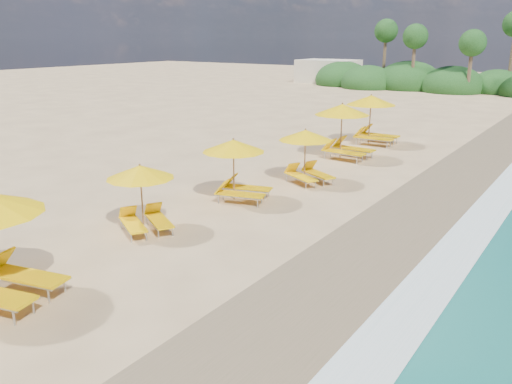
# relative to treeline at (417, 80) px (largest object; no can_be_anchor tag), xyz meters

# --- Properties ---
(ground) EXTENTS (160.00, 160.00, 0.00)m
(ground) POSITION_rel_treeline_xyz_m (9.94, -45.51, -1.00)
(ground) COLOR tan
(ground) RESTS_ON ground
(wet_sand) EXTENTS (4.00, 160.00, 0.01)m
(wet_sand) POSITION_rel_treeline_xyz_m (13.94, -45.51, -0.99)
(wet_sand) COLOR #7F684B
(wet_sand) RESTS_ON ground
(surf_foam) EXTENTS (4.00, 160.00, 0.01)m
(surf_foam) POSITION_rel_treeline_xyz_m (16.64, -45.51, -0.97)
(surf_foam) COLOR white
(surf_foam) RESTS_ON ground
(station_3) EXTENTS (2.75, 2.75, 2.05)m
(station_3) POSITION_rel_treeline_xyz_m (7.18, -47.46, 0.15)
(station_3) COLOR olive
(station_3) RESTS_ON ground
(station_4) EXTENTS (2.83, 2.75, 2.25)m
(station_4) POSITION_rel_treeline_xyz_m (7.70, -43.37, 0.26)
(station_4) COLOR olive
(station_4) RESTS_ON ground
(station_5) EXTENTS (2.87, 2.86, 2.17)m
(station_5) POSITION_rel_treeline_xyz_m (8.57, -39.93, 0.22)
(station_5) COLOR olive
(station_5) RESTS_ON ground
(station_6) EXTENTS (2.96, 2.75, 2.65)m
(station_6) POSITION_rel_treeline_xyz_m (7.93, -35.11, 0.49)
(station_6) COLOR olive
(station_6) RESTS_ON ground
(station_7) EXTENTS (2.95, 2.73, 2.69)m
(station_7) POSITION_rel_treeline_xyz_m (7.69, -31.02, 0.51)
(station_7) COLOR olive
(station_7) RESTS_ON ground
(treeline) EXTENTS (25.80, 8.80, 9.74)m
(treeline) POSITION_rel_treeline_xyz_m (0.00, 0.00, 0.00)
(treeline) COLOR #163D14
(treeline) RESTS_ON ground
(beach_building) EXTENTS (7.00, 5.00, 2.80)m
(beach_building) POSITION_rel_treeline_xyz_m (-12.06, 2.49, 0.40)
(beach_building) COLOR beige
(beach_building) RESTS_ON ground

